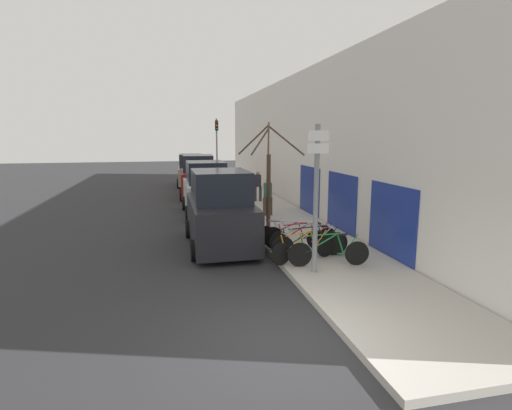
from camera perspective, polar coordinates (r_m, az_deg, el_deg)
ground_plane at (r=17.82m, az=-6.18°, el=-1.70°), size 80.00×80.00×0.00m
sidewalk_curb at (r=20.95m, az=0.01°, el=0.31°), size 3.20×32.00×0.15m
building_facade at (r=21.04m, az=4.77°, el=8.95°), size 0.23×32.00×6.50m
signpost at (r=9.91m, az=8.58°, el=1.32°), size 0.54×0.15×3.69m
bicycle_0 at (r=10.78m, az=10.33°, el=-6.61°), size 2.17×0.47×0.90m
bicycle_1 at (r=11.10m, az=6.87°, el=-6.13°), size 2.05×0.73×0.85m
bicycle_2 at (r=11.51m, az=7.80°, el=-5.45°), size 2.33×0.44×0.90m
bicycle_3 at (r=11.92m, az=6.65°, el=-4.81°), size 2.08×1.38×0.95m
bicycle_4 at (r=12.28m, az=6.80°, el=-4.57°), size 2.21×0.44×0.83m
bicycle_5 at (r=12.43m, az=4.98°, el=-4.35°), size 1.90×1.21×0.84m
parked_car_0 at (r=12.85m, az=-5.12°, el=-1.13°), size 2.11×4.38×2.49m
parked_car_1 at (r=18.24m, az=-7.18°, el=2.03°), size 2.04×4.26×2.42m
parked_car_2 at (r=23.66m, az=-8.23°, el=3.86°), size 2.33×4.91×2.46m
parked_car_3 at (r=29.09m, az=-9.30°, el=4.76°), size 2.11×4.59×2.27m
pedestrian_near at (r=20.93m, az=0.26°, el=3.08°), size 0.42×0.36×1.61m
pedestrian_far at (r=17.17m, az=1.69°, el=1.61°), size 0.43×0.36×1.63m
street_tree at (r=13.59m, az=1.77°, el=3.28°), size 1.98×1.50×3.86m
traffic_light at (r=26.50m, az=-5.62°, el=8.71°), size 0.20×0.30×4.50m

